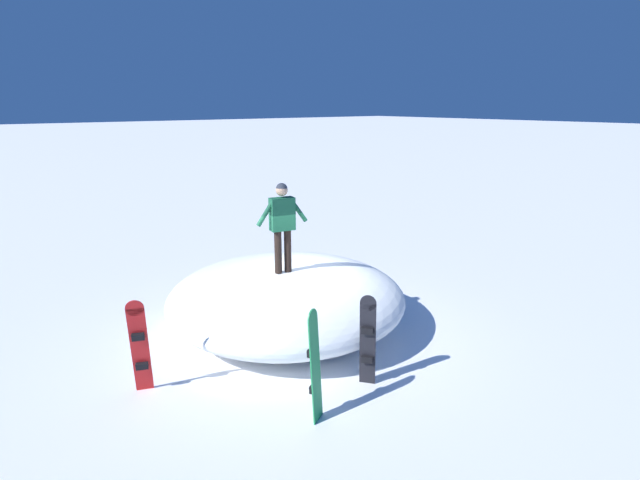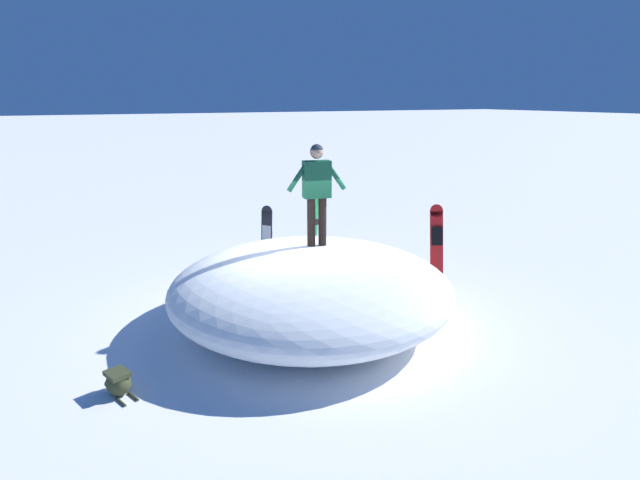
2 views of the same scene
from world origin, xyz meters
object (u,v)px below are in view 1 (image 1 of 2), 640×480
Objects in this scene: snowboarder_standing at (282,219)px; snowboard_tertiary_upright at (140,346)px; snowboard_primary_upright at (315,364)px; snowboard_secondary_upright at (368,339)px; backpack_near at (373,277)px.

snowboard_tertiary_upright is at bearing -82.51° from snowboarder_standing.
snowboarder_standing reaches higher than snowboard_tertiary_upright.
snowboard_primary_upright is 1.03× the size of snowboard_tertiary_upright.
snowboard_primary_upright reaches higher than snowboard_tertiary_upright.
snowboarder_standing is 2.83m from snowboard_secondary_upright.
backpack_near is at bearing 102.67° from snowboard_tertiary_upright.
snowboard_secondary_upright is at bearing 0.83° from snowboarder_standing.
backpack_near is (-3.62, 4.69, -0.73)m from snowboard_primary_upright.
backpack_near is (-1.46, 6.47, -0.71)m from snowboard_tertiary_upright.
snowboard_secondary_upright is at bearing 56.79° from snowboard_tertiary_upright.
snowboarder_standing is 1.00× the size of snowboard_primary_upright.
snowboarder_standing is at bearing -179.17° from snowboard_secondary_upright.
snowboard_primary_upright reaches higher than backpack_near.
snowboard_primary_upright is 1.08× the size of snowboard_secondary_upright.
snowboard_primary_upright is 2.80m from snowboard_tertiary_upright.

